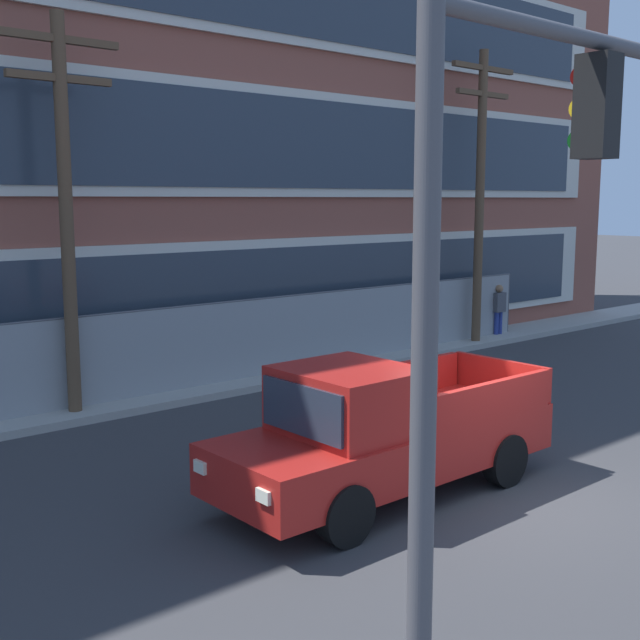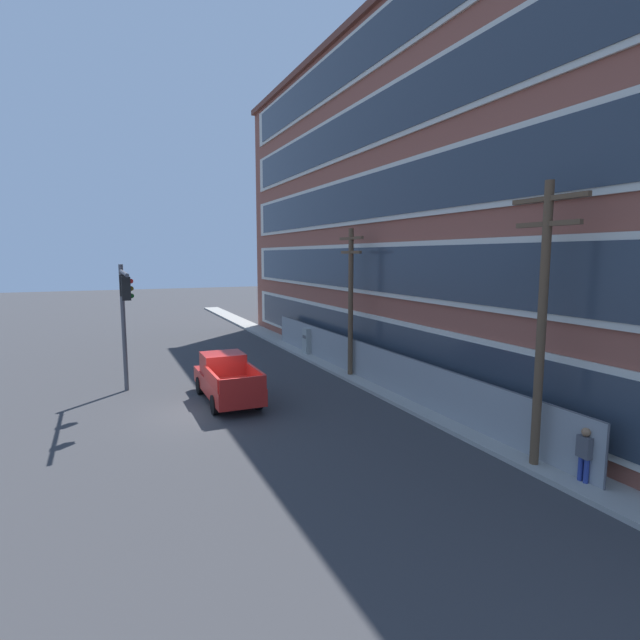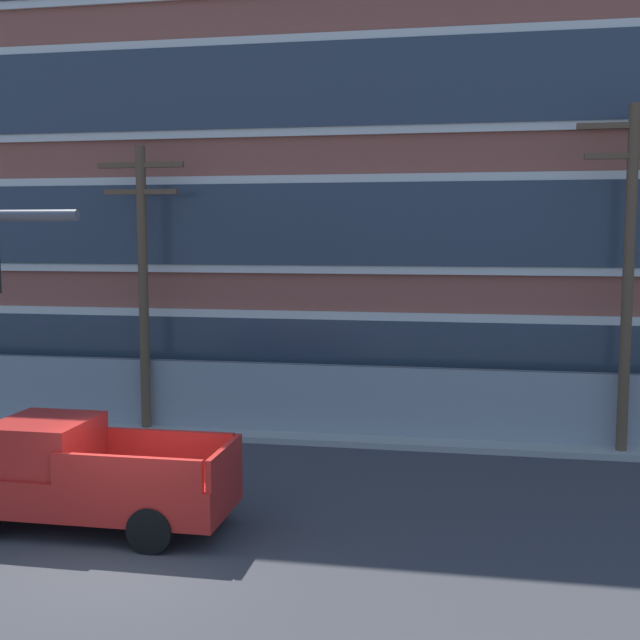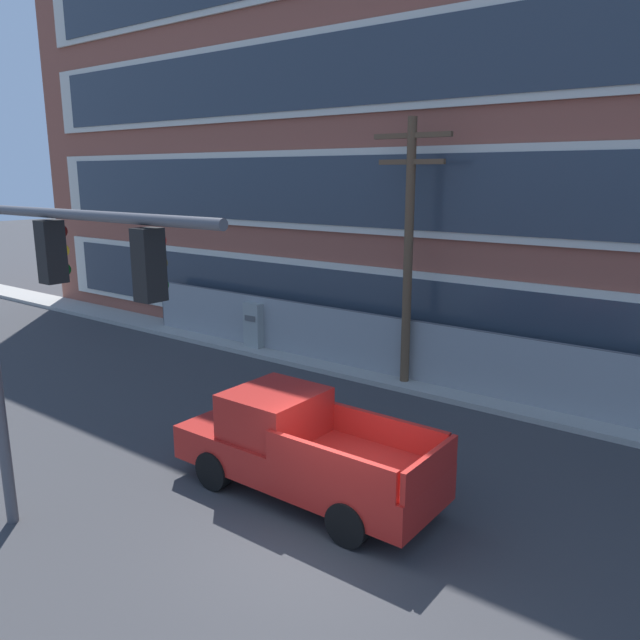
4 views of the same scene
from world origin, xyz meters
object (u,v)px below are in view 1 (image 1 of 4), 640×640
(pickup_truck_red, at_px, (381,433))
(pedestrian_near_cabinet, at_px, (499,308))
(traffic_signal_mast, at_px, (560,204))
(utility_pole_near_corner, at_px, (66,199))
(utility_pole_midblock, at_px, (480,185))

(pickup_truck_red, height_order, pedestrian_near_cabinet, pickup_truck_red)
(traffic_signal_mast, xyz_separation_m, pedestrian_near_cabinet, (13.98, 10.98, -3.25))
(traffic_signal_mast, bearing_deg, pickup_truck_red, 64.96)
(pickup_truck_red, bearing_deg, utility_pole_near_corner, 102.92)
(utility_pole_near_corner, relative_size, pedestrian_near_cabinet, 4.55)
(traffic_signal_mast, height_order, pickup_truck_red, traffic_signal_mast)
(traffic_signal_mast, bearing_deg, pedestrian_near_cabinet, 38.15)
(pickup_truck_red, xyz_separation_m, utility_pole_midblock, (10.70, 6.75, 3.73))
(traffic_signal_mast, xyz_separation_m, pickup_truck_red, (1.85, 3.95, -3.28))
(pickup_truck_red, bearing_deg, traffic_signal_mast, -115.04)
(utility_pole_near_corner, relative_size, utility_pole_midblock, 0.91)
(traffic_signal_mast, height_order, utility_pole_near_corner, utility_pole_near_corner)
(pickup_truck_red, relative_size, utility_pole_midblock, 0.65)
(utility_pole_midblock, bearing_deg, utility_pole_near_corner, 179.36)
(pickup_truck_red, relative_size, pedestrian_near_cabinet, 3.25)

